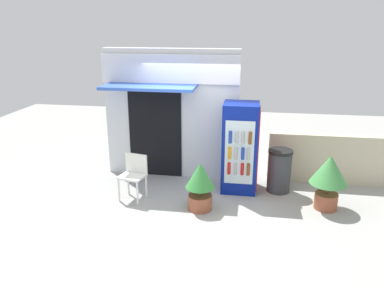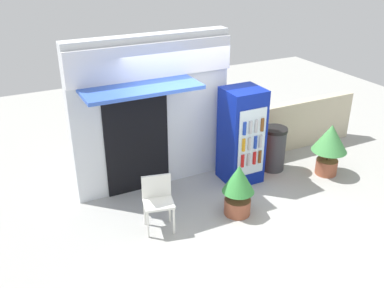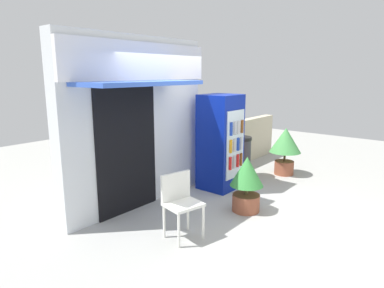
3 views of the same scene
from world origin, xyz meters
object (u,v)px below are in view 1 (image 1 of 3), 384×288
drink_cooler (240,148)px  potted_plant_curbside (329,175)px  potted_plant_near_shop (200,183)px  trash_bin (279,171)px  plastic_chair (134,173)px

drink_cooler → potted_plant_curbside: 1.74m
potted_plant_near_shop → trash_bin: (1.47, 1.03, -0.07)m
plastic_chair → potted_plant_near_shop: (1.32, -0.25, -0.02)m
potted_plant_near_shop → potted_plant_curbside: 2.33m
drink_cooler → potted_plant_near_shop: 1.25m
plastic_chair → potted_plant_near_shop: 1.35m
drink_cooler → trash_bin: size_ratio=2.05×
potted_plant_near_shop → trash_bin: bearing=35.0°
drink_cooler → trash_bin: 0.92m
drink_cooler → potted_plant_curbside: (1.62, -0.59, -0.24)m
potted_plant_near_shop → potted_plant_curbside: potted_plant_curbside is taller
potted_plant_curbside → trash_bin: bearing=142.1°
potted_plant_curbside → trash_bin: 1.07m
potted_plant_curbside → potted_plant_near_shop: bearing=-170.5°
drink_cooler → plastic_chair: size_ratio=2.05×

